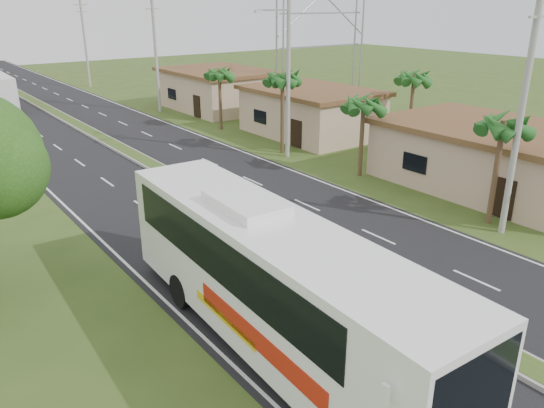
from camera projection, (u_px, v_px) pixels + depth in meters
ground at (417, 310)px, 18.27m from camera, size 180.00×180.00×0.00m
road_asphalt at (161, 171)px, 33.25m from camera, size 14.00×160.00×0.02m
median_strip at (161, 170)px, 33.22m from camera, size 1.20×160.00×0.18m
lane_edge_left at (51, 193)px, 29.52m from camera, size 0.12×160.00×0.01m
lane_edge_right at (249, 154)px, 37.00m from camera, size 0.12×160.00×0.01m
shop_near at (495, 157)px, 29.94m from camera, size 8.60×12.60×3.52m
shop_mid at (311, 112)px, 41.91m from camera, size 7.60×10.60×3.67m
shop_far at (219, 89)px, 52.37m from camera, size 8.60×11.60×3.82m
palm_verge_a at (503, 126)px, 23.85m from camera, size 2.40×2.40×5.45m
palm_verge_b at (364, 104)px, 30.96m from camera, size 2.40×2.40×5.05m
palm_verge_c at (282, 79)px, 35.59m from camera, size 2.40×2.40×5.85m
palm_verge_d at (219, 74)px, 42.82m from camera, size 2.40×2.40×5.25m
palm_behind_shop at (414, 78)px, 37.52m from camera, size 2.40×2.40×5.65m
utility_pole_a at (522, 110)px, 22.49m from camera, size 1.60×0.28×11.00m
utility_pole_b at (288, 63)px, 34.26m from camera, size 3.20×0.28×12.00m
utility_pole_c at (156, 51)px, 49.47m from camera, size 1.60×0.28×11.00m
utility_pole_d at (85, 42)px, 64.55m from camera, size 1.60×0.28×10.50m
billboard_lattice at (321, 37)px, 50.60m from camera, size 10.18×1.18×12.07m
coach_bus_main at (270, 274)px, 15.60m from camera, size 3.45×13.87×4.45m
motorcyclist at (188, 198)px, 26.37m from camera, size 1.92×1.18×2.32m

